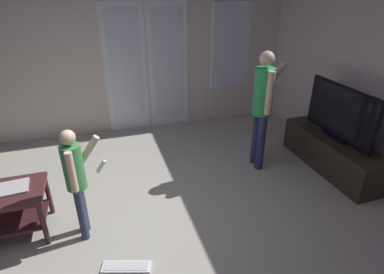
# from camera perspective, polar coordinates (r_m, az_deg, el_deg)

# --- Properties ---
(ground_plane) EXTENTS (6.27, 5.41, 0.02)m
(ground_plane) POSITION_cam_1_polar(r_m,az_deg,el_deg) (3.38, -10.36, -17.38)
(ground_plane) COLOR #A09D90
(wall_back_with_doors) EXTENTS (6.27, 0.09, 2.59)m
(wall_back_with_doors) POSITION_cam_1_polar(r_m,az_deg,el_deg) (5.24, -14.52, 14.12)
(wall_back_with_doors) COLOR beige
(wall_back_with_doors) RESTS_ON ground_plane
(tv_stand) EXTENTS (0.45, 1.56, 0.46)m
(tv_stand) POSITION_cam_1_polar(r_m,az_deg,el_deg) (4.63, 24.27, -2.77)
(tv_stand) COLOR #2E251A
(tv_stand) RESTS_ON ground_plane
(flat_screen_tv) EXTENTS (0.08, 1.16, 0.71)m
(flat_screen_tv) POSITION_cam_1_polar(r_m,az_deg,el_deg) (4.40, 25.64, 4.01)
(flat_screen_tv) COLOR black
(flat_screen_tv) RESTS_ON tv_stand
(person_adult) EXTENTS (0.54, 0.43, 1.59)m
(person_adult) POSITION_cam_1_polar(r_m,az_deg,el_deg) (4.09, 12.97, 6.40)
(person_adult) COLOR navy
(person_adult) RESTS_ON ground_plane
(person_child) EXTENTS (0.38, 0.32, 1.17)m
(person_child) POSITION_cam_1_polar(r_m,az_deg,el_deg) (3.09, -20.55, -6.74)
(person_child) COLOR #2F3A56
(person_child) RESTS_ON ground_plane
(loose_keyboard) EXTENTS (0.46, 0.25, 0.02)m
(loose_keyboard) POSITION_cam_1_polar(r_m,az_deg,el_deg) (3.09, -11.98, -22.34)
(loose_keyboard) COLOR white
(loose_keyboard) RESTS_ON ground_plane
(laptop_closed) EXTENTS (0.38, 0.29, 0.02)m
(laptop_closed) POSITION_cam_1_polar(r_m,az_deg,el_deg) (3.51, -30.71, -8.20)
(laptop_closed) COLOR #B7B1B1
(laptop_closed) RESTS_ON coffee_table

